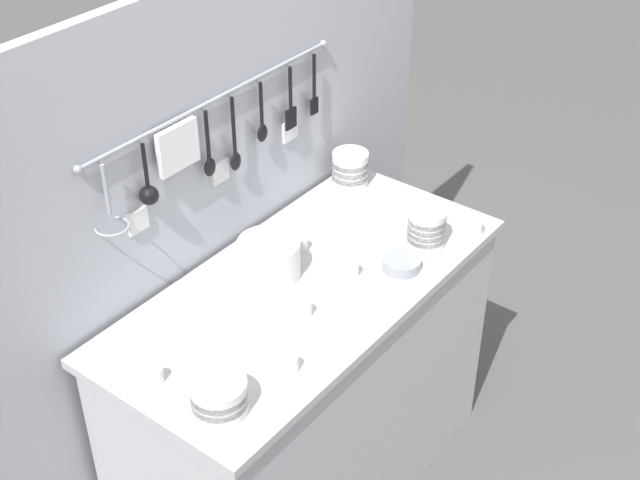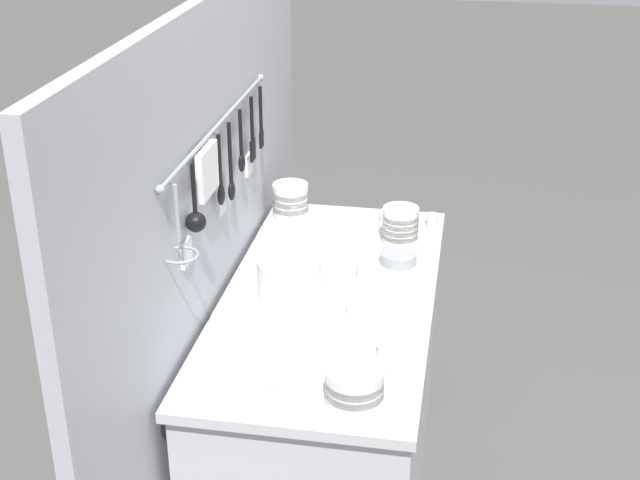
{
  "view_description": "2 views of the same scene",
  "coord_description": "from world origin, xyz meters",
  "px_view_note": "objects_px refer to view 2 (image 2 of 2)",
  "views": [
    {
      "loc": [
        -1.67,
        -1.34,
        2.57
      ],
      "look_at": [
        0.03,
        -0.04,
        1.07
      ],
      "focal_mm": 50.0,
      "sensor_mm": 36.0,
      "label": 1
    },
    {
      "loc": [
        -2.37,
        -0.39,
        2.22
      ],
      "look_at": [
        -0.04,
        0.02,
        1.1
      ],
      "focal_mm": 50.0,
      "sensor_mm": 36.0,
      "label": 2
    }
  ],
  "objects_px": {
    "cup_edge_near": "(354,308)",
    "bowl_stack_short_front": "(354,386)",
    "bowl_stack_back_corner": "(291,200)",
    "cup_back_right": "(300,264)",
    "cup_beside_plates": "(385,216)",
    "steel_mixing_bowl": "(398,258)",
    "cup_centre": "(385,348)",
    "bowl_stack_wide_centre": "(400,225)",
    "cup_edge_far": "(363,270)",
    "cup_back_left": "(432,220)",
    "plate_stack": "(289,277)",
    "cup_mid_row": "(271,392)"
  },
  "relations": [
    {
      "from": "cup_back_right",
      "to": "cup_centre",
      "type": "bearing_deg",
      "value": -144.23
    },
    {
      "from": "cup_back_left",
      "to": "cup_edge_near",
      "type": "distance_m",
      "value": 0.7
    },
    {
      "from": "bowl_stack_short_front",
      "to": "cup_back_left",
      "type": "relative_size",
      "value": 3.15
    },
    {
      "from": "bowl_stack_wide_centre",
      "to": "cup_edge_near",
      "type": "height_order",
      "value": "bowl_stack_wide_centre"
    },
    {
      "from": "bowl_stack_wide_centre",
      "to": "cup_back_left",
      "type": "distance_m",
      "value": 0.19
    },
    {
      "from": "cup_beside_plates",
      "to": "cup_centre",
      "type": "distance_m",
      "value": 0.89
    },
    {
      "from": "cup_edge_near",
      "to": "bowl_stack_short_front",
      "type": "bearing_deg",
      "value": -171.75
    },
    {
      "from": "cup_beside_plates",
      "to": "cup_edge_near",
      "type": "bearing_deg",
      "value": 178.3
    },
    {
      "from": "cup_mid_row",
      "to": "cup_back_left",
      "type": "height_order",
      "value": "same"
    },
    {
      "from": "cup_back_left",
      "to": "cup_centre",
      "type": "bearing_deg",
      "value": 175.16
    },
    {
      "from": "cup_back_right",
      "to": "cup_edge_near",
      "type": "distance_m",
      "value": 0.32
    },
    {
      "from": "cup_back_left",
      "to": "cup_beside_plates",
      "type": "distance_m",
      "value": 0.17
    },
    {
      "from": "bowl_stack_wide_centre",
      "to": "cup_edge_far",
      "type": "bearing_deg",
      "value": 161.84
    },
    {
      "from": "cup_centre",
      "to": "cup_back_right",
      "type": "bearing_deg",
      "value": 35.77
    },
    {
      "from": "bowl_stack_wide_centre",
      "to": "bowl_stack_back_corner",
      "type": "bearing_deg",
      "value": 69.69
    },
    {
      "from": "plate_stack",
      "to": "cup_back_left",
      "type": "relative_size",
      "value": 4.17
    },
    {
      "from": "bowl_stack_back_corner",
      "to": "cup_centre",
      "type": "xyz_separation_m",
      "value": [
        -0.87,
        -0.44,
        -0.04
      ]
    },
    {
      "from": "cup_back_left",
      "to": "cup_centre",
      "type": "distance_m",
      "value": 0.88
    },
    {
      "from": "bowl_stack_wide_centre",
      "to": "plate_stack",
      "type": "distance_m",
      "value": 0.52
    },
    {
      "from": "bowl_stack_back_corner",
      "to": "cup_back_right",
      "type": "relative_size",
      "value": 2.77
    },
    {
      "from": "steel_mixing_bowl",
      "to": "cup_edge_far",
      "type": "height_order",
      "value": "cup_edge_far"
    },
    {
      "from": "cup_centre",
      "to": "bowl_stack_short_front",
      "type": "bearing_deg",
      "value": 167.15
    },
    {
      "from": "cup_back_right",
      "to": "cup_beside_plates",
      "type": "distance_m",
      "value": 0.49
    },
    {
      "from": "steel_mixing_bowl",
      "to": "cup_centre",
      "type": "height_order",
      "value": "cup_centre"
    },
    {
      "from": "cup_edge_far",
      "to": "cup_mid_row",
      "type": "bearing_deg",
      "value": 168.69
    },
    {
      "from": "bowl_stack_back_corner",
      "to": "cup_edge_near",
      "type": "distance_m",
      "value": 0.75
    },
    {
      "from": "bowl_stack_wide_centre",
      "to": "cup_centre",
      "type": "height_order",
      "value": "bowl_stack_wide_centre"
    },
    {
      "from": "bowl_stack_back_corner",
      "to": "cup_back_left",
      "type": "distance_m",
      "value": 0.52
    },
    {
      "from": "steel_mixing_bowl",
      "to": "cup_beside_plates",
      "type": "height_order",
      "value": "cup_beside_plates"
    },
    {
      "from": "bowl_stack_short_front",
      "to": "cup_beside_plates",
      "type": "xyz_separation_m",
      "value": [
        1.11,
        0.04,
        -0.03
      ]
    },
    {
      "from": "cup_mid_row",
      "to": "cup_edge_near",
      "type": "relative_size",
      "value": 1.0
    },
    {
      "from": "bowl_stack_back_corner",
      "to": "cup_beside_plates",
      "type": "relative_size",
      "value": 2.77
    },
    {
      "from": "bowl_stack_short_front",
      "to": "cup_back_right",
      "type": "bearing_deg",
      "value": 21.94
    },
    {
      "from": "cup_centre",
      "to": "cup_beside_plates",
      "type": "bearing_deg",
      "value": 6.11
    },
    {
      "from": "cup_centre",
      "to": "steel_mixing_bowl",
      "type": "bearing_deg",
      "value": 1.73
    },
    {
      "from": "cup_mid_row",
      "to": "cup_back_right",
      "type": "height_order",
      "value": "same"
    },
    {
      "from": "cup_back_right",
      "to": "cup_edge_far",
      "type": "xyz_separation_m",
      "value": [
        -0.01,
        -0.21,
        0.0
      ]
    },
    {
      "from": "cup_back_left",
      "to": "cup_back_right",
      "type": "distance_m",
      "value": 0.58
    },
    {
      "from": "cup_back_left",
      "to": "cup_back_right",
      "type": "xyz_separation_m",
      "value": [
        -0.42,
        0.4,
        0.0
      ]
    },
    {
      "from": "bowl_stack_wide_centre",
      "to": "plate_stack",
      "type": "xyz_separation_m",
      "value": [
        -0.43,
        0.3,
        -0.0
      ]
    },
    {
      "from": "steel_mixing_bowl",
      "to": "cup_edge_far",
      "type": "bearing_deg",
      "value": 139.86
    },
    {
      "from": "plate_stack",
      "to": "cup_mid_row",
      "type": "relative_size",
      "value": 4.17
    },
    {
      "from": "cup_back_right",
      "to": "cup_beside_plates",
      "type": "height_order",
      "value": "same"
    },
    {
      "from": "plate_stack",
      "to": "cup_edge_near",
      "type": "height_order",
      "value": "plate_stack"
    },
    {
      "from": "steel_mixing_bowl",
      "to": "cup_edge_far",
      "type": "xyz_separation_m",
      "value": [
        -0.12,
        0.1,
        0.01
      ]
    },
    {
      "from": "steel_mixing_bowl",
      "to": "cup_mid_row",
      "type": "height_order",
      "value": "cup_mid_row"
    },
    {
      "from": "bowl_stack_short_front",
      "to": "bowl_stack_back_corner",
      "type": "bearing_deg",
      "value": 19.49
    },
    {
      "from": "bowl_stack_short_front",
      "to": "cup_edge_far",
      "type": "xyz_separation_m",
      "value": [
        0.67,
        0.07,
        -0.03
      ]
    },
    {
      "from": "plate_stack",
      "to": "cup_centre",
      "type": "bearing_deg",
      "value": -131.82
    },
    {
      "from": "steel_mixing_bowl",
      "to": "cup_edge_near",
      "type": "distance_m",
      "value": 0.37
    }
  ]
}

